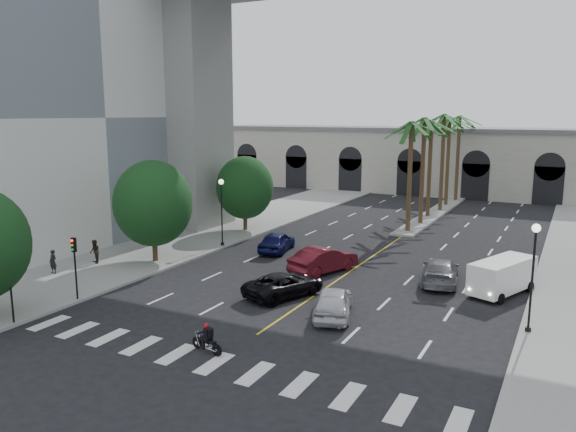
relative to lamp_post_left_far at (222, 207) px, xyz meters
The scene contains 26 objects.
ground 19.91m from the lamp_post_left_far, 54.53° to the right, with size 140.00×140.00×0.00m, color black.
sidewalk_left 4.88m from the lamp_post_left_far, 164.48° to the right, with size 8.00×100.00×0.15m, color gray.
median 24.97m from the lamp_post_left_far, 62.61° to the left, with size 2.00×24.00×0.20m, color gray.
building_left 17.60m from the lamp_post_left_far, 165.62° to the right, with size 16.50×32.50×20.60m.
pier_building 40.65m from the lamp_post_left_far, 73.71° to the left, with size 71.00×10.50×8.50m.
palm_a 17.56m from the lamp_post_left_far, 46.47° to the left, with size 3.20×3.20×10.30m.
palm_b 20.64m from the lamp_post_left_far, 54.29° to the left, with size 3.20×3.20×10.60m.
palm_c 23.62m from the lamp_post_left_far, 60.75° to the left, with size 3.20×3.20×10.10m.
palm_d 27.40m from the lamp_post_left_far, 64.30° to the left, with size 3.20×3.20×10.90m.
palm_e 30.78m from the lamp_post_left_far, 68.02° to the left, with size 3.20×3.20×10.40m.
palm_f 34.61m from the lamp_post_left_far, 70.07° to the left, with size 3.20×3.20×10.70m.
street_tree_mid 6.29m from the lamp_post_left_far, 104.93° to the right, with size 5.44×5.44×7.21m.
street_tree_far 6.25m from the lamp_post_left_far, 104.93° to the left, with size 5.04×5.04×6.68m.
lamp_post_left_far is the anchor object (origin of this frame).
lamp_post_right 24.16m from the lamp_post_left_far, 19.33° to the right, with size 0.40×0.40×5.35m.
traffic_signal_near 18.51m from the lamp_post_left_far, 89.69° to the right, with size 0.25×0.18×3.65m.
traffic_signal_far 14.52m from the lamp_post_left_far, 89.60° to the right, with size 0.25×0.18×3.65m.
motorcycle_rider 19.92m from the lamp_post_left_far, 57.85° to the right, with size 1.82×0.60×1.33m.
car_a 17.10m from the lamp_post_left_far, 36.37° to the right, with size 1.86×4.62×1.57m, color silver.
car_b 10.56m from the lamp_post_left_far, 15.72° to the right, with size 1.78×5.11×1.69m, color #551119.
car_c 13.21m from the lamp_post_left_far, 40.24° to the right, with size 2.28×4.94×1.37m, color black.
car_d 17.50m from the lamp_post_left_far, ahead, with size 2.16×5.32×1.54m, color slate.
car_e 5.14m from the lamp_post_left_far, ahead, with size 1.84×4.56×1.56m, color #0E1143.
cargo_van 21.11m from the lamp_post_left_far, ahead, with size 3.42×5.11×2.04m.
pedestrian_a 12.91m from the lamp_post_left_far, 114.52° to the right, with size 0.56×0.37×1.54m, color black.
pedestrian_b 10.03m from the lamp_post_left_far, 118.93° to the right, with size 0.80×0.63×1.65m, color black.
Camera 1 is at (12.89, -19.61, 10.34)m, focal length 35.00 mm.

